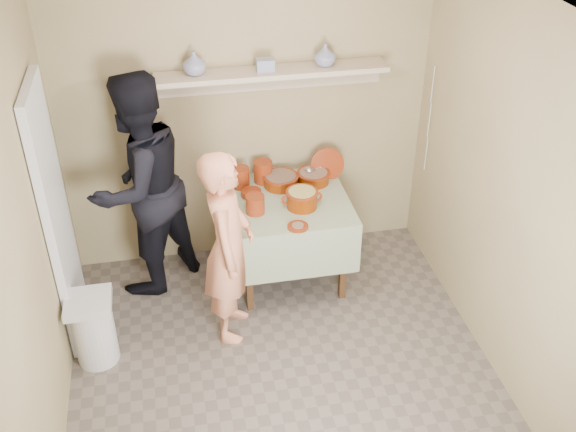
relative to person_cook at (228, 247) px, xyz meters
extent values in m
plane|color=#64584E|center=(0.29, -0.71, -0.77)|extent=(3.50, 3.50, 0.00)
cube|color=silver|center=(-1.17, 0.24, 0.23)|extent=(0.06, 0.70, 2.00)
cylinder|color=maroon|center=(0.21, 0.83, 0.08)|extent=(0.14, 0.14, 0.18)
cylinder|color=maroon|center=(0.40, 0.88, 0.09)|extent=(0.16, 0.16, 0.19)
cylinder|color=maroon|center=(0.26, 0.43, 0.07)|extent=(0.15, 0.15, 0.15)
cylinder|color=maroon|center=(0.27, 0.68, 0.02)|extent=(0.16, 0.16, 0.05)
cylinder|color=maroon|center=(0.94, 0.86, 0.11)|extent=(0.29, 0.12, 0.28)
imported|color=navy|center=(0.91, 0.92, 1.04)|extent=(0.22, 0.22, 0.17)
imported|color=navy|center=(-0.09, 0.93, 1.04)|extent=(0.24, 0.24, 0.18)
cube|color=navy|center=(0.44, 0.90, 1.00)|extent=(0.14, 0.10, 0.10)
imported|color=#E28661|center=(0.00, 0.00, 0.00)|extent=(0.48, 0.63, 1.53)
imported|color=black|center=(-0.60, 0.72, 0.16)|extent=(1.14, 1.12, 1.85)
cube|color=tan|center=(0.29, 1.05, 0.53)|extent=(3.00, 0.02, 2.60)
cube|color=tan|center=(-1.22, -0.71, 0.53)|extent=(0.02, 3.50, 2.60)
cube|color=tan|center=(1.80, -0.71, 0.53)|extent=(0.02, 3.50, 2.60)
cube|color=silver|center=(0.29, -0.71, 1.84)|extent=(3.00, 3.50, 0.02)
cube|color=#4C2D16|center=(0.16, 0.19, -0.41)|extent=(0.05, 0.05, 0.71)
cube|color=#4C2D16|center=(0.92, 0.19, -0.41)|extent=(0.05, 0.05, 0.71)
cube|color=#4C2D16|center=(0.16, 0.95, -0.41)|extent=(0.05, 0.05, 0.71)
cube|color=#4C2D16|center=(0.92, 0.95, -0.41)|extent=(0.05, 0.05, 0.71)
cube|color=#4C2D16|center=(0.54, 0.57, -0.04)|extent=(0.90, 0.90, 0.04)
cube|color=#32591E|center=(0.54, 0.57, -0.01)|extent=(0.96, 0.96, 0.01)
cube|color=#32591E|center=(0.54, 0.09, -0.23)|extent=(0.96, 0.01, 0.44)
cube|color=#32591E|center=(0.54, 1.05, -0.23)|extent=(0.96, 0.01, 0.44)
cube|color=#32591E|center=(0.06, 0.57, -0.23)|extent=(0.01, 0.96, 0.44)
cube|color=#32591E|center=(1.02, 0.57, -0.23)|extent=(0.01, 0.96, 0.44)
cylinder|color=#5E1C01|center=(0.53, 0.78, 0.04)|extent=(0.28, 0.28, 0.09)
cylinder|color=maroon|center=(0.53, 0.78, 0.08)|extent=(0.30, 0.30, 0.01)
cylinder|color=brown|center=(0.53, 0.78, 0.07)|extent=(0.25, 0.25, 0.05)
cylinder|color=#5E1C01|center=(0.81, 0.79, 0.04)|extent=(0.26, 0.26, 0.09)
cylinder|color=maroon|center=(0.81, 0.79, 0.08)|extent=(0.28, 0.28, 0.01)
cylinder|color=#8C6B54|center=(0.81, 0.79, 0.07)|extent=(0.23, 0.23, 0.05)
cylinder|color=silver|center=(0.81, 0.69, 0.17)|extent=(0.01, 0.22, 0.16)
sphere|color=silver|center=(0.77, 0.81, 0.10)|extent=(0.07, 0.07, 0.07)
cylinder|color=#5E1C01|center=(0.63, 0.44, 0.06)|extent=(0.24, 0.24, 0.14)
cylinder|color=maroon|center=(0.63, 0.44, 0.13)|extent=(0.25, 0.25, 0.01)
cylinder|color=tan|center=(0.63, 0.44, 0.11)|extent=(0.21, 0.21, 0.05)
torus|color=maroon|center=(0.51, 0.44, 0.07)|extent=(0.09, 0.02, 0.09)
torus|color=maroon|center=(0.75, 0.44, 0.07)|extent=(0.09, 0.02, 0.09)
cylinder|color=maroon|center=(0.54, 0.16, 0.00)|extent=(0.16, 0.16, 0.02)
cylinder|color=#8C6B54|center=(0.54, 0.16, 0.01)|extent=(0.09, 0.09, 0.01)
cube|color=#C1AB8F|center=(0.49, 0.91, 0.93)|extent=(1.80, 0.25, 0.04)
cube|color=#C1AB8F|center=(0.49, 1.03, 0.83)|extent=(1.80, 0.02, 0.18)
cylinder|color=silver|center=(-1.01, -0.14, -0.52)|extent=(0.30, 0.30, 0.50)
cube|color=silver|center=(-1.01, -0.14, -0.24)|extent=(0.32, 0.32, 0.06)
cylinder|color=silver|center=(1.76, 0.79, 0.78)|extent=(0.01, 0.01, 0.30)
cylinder|color=silver|center=(1.76, 0.77, 0.48)|extent=(0.01, 0.01, 0.30)
cylinder|color=silver|center=(1.76, 0.75, 0.18)|extent=(0.01, 0.01, 0.30)
camera|label=1|loc=(-0.34, -3.92, 2.84)|focal=42.00mm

